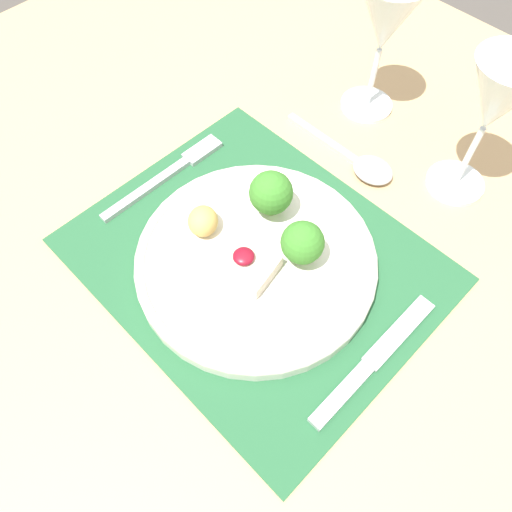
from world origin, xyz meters
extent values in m
plane|color=#4C4742|center=(0.00, 0.00, 0.00)|extent=(8.00, 8.00, 0.00)
cube|color=tan|center=(0.00, 0.00, 0.75)|extent=(1.34, 1.22, 0.03)
cylinder|color=tan|center=(-0.60, 0.54, 0.37)|extent=(0.06, 0.06, 0.74)
cube|color=#235633|center=(0.00, 0.00, 0.77)|extent=(0.41, 0.33, 0.00)
cylinder|color=silver|center=(0.01, -0.01, 0.78)|extent=(0.28, 0.28, 0.02)
torus|color=silver|center=(0.01, -0.01, 0.78)|extent=(0.28, 0.28, 0.01)
cube|color=beige|center=(0.01, -0.02, 0.79)|extent=(0.08, 0.07, 0.02)
ellipsoid|color=maroon|center=(0.01, -0.02, 0.81)|extent=(0.02, 0.02, 0.01)
cylinder|color=#84B256|center=(0.04, 0.03, 0.79)|extent=(0.01, 0.01, 0.02)
sphere|color=#387A28|center=(0.04, 0.03, 0.82)|extent=(0.05, 0.05, 0.05)
cylinder|color=#84B256|center=(-0.03, 0.05, 0.79)|extent=(0.01, 0.01, 0.02)
sphere|color=#387A28|center=(-0.03, 0.05, 0.82)|extent=(0.05, 0.05, 0.05)
ellipsoid|color=tan|center=(-0.07, -0.02, 0.80)|extent=(0.05, 0.05, 0.03)
cube|color=#B2B2B7|center=(-0.17, -0.03, 0.77)|extent=(0.01, 0.14, 0.01)
cube|color=#B2B2B7|center=(-0.17, 0.07, 0.77)|extent=(0.02, 0.05, 0.01)
cube|color=#B2B2B7|center=(0.18, -0.05, 0.77)|extent=(0.02, 0.09, 0.01)
cube|color=#B2B2B7|center=(0.18, 0.04, 0.77)|extent=(0.02, 0.11, 0.00)
cube|color=#B2B2B7|center=(-0.07, 0.21, 0.77)|extent=(0.13, 0.01, 0.01)
ellipsoid|color=#B2B2B7|center=(0.01, 0.21, 0.77)|extent=(0.06, 0.05, 0.02)
cylinder|color=white|center=(0.10, 0.27, 0.77)|extent=(0.08, 0.08, 0.01)
cylinder|color=white|center=(0.10, 0.27, 0.82)|extent=(0.01, 0.01, 0.09)
cone|color=white|center=(0.10, 0.27, 0.91)|extent=(0.08, 0.08, 0.09)
cylinder|color=white|center=(-0.07, 0.31, 0.77)|extent=(0.08, 0.08, 0.01)
cylinder|color=white|center=(-0.07, 0.31, 0.82)|extent=(0.01, 0.01, 0.09)
cone|color=white|center=(-0.07, 0.31, 0.91)|extent=(0.08, 0.08, 0.09)
camera|label=1|loc=(0.22, -0.22, 1.28)|focal=35.00mm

